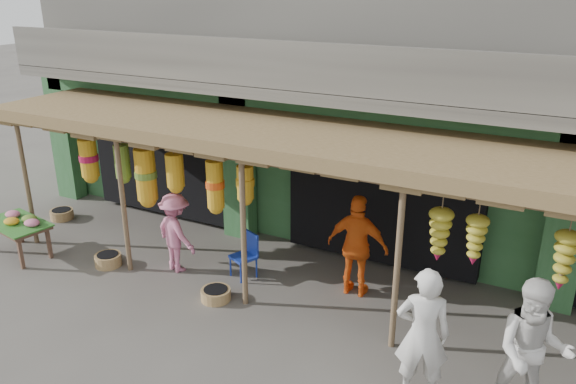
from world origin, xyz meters
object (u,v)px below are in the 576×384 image
at_px(person_shopper, 176,233).
at_px(flower_table, 19,224).
at_px(person_vendor, 358,246).
at_px(person_right, 532,352).
at_px(person_front, 422,335).
at_px(blue_chair, 247,252).

bearing_deg(person_shopper, flower_table, 34.31).
bearing_deg(person_vendor, person_right, 146.90).
distance_m(person_right, person_shopper, 6.15).
distance_m(person_front, person_shopper, 5.00).
relative_size(person_front, person_shopper, 1.23).
bearing_deg(person_front, blue_chair, -42.15).
height_order(blue_chair, person_front, person_front).
relative_size(blue_chair, person_right, 0.45).
bearing_deg(person_front, flower_table, -19.73).
bearing_deg(flower_table, person_shopper, 27.70).
bearing_deg(person_right, flower_table, 170.31).
bearing_deg(person_front, person_shopper, -31.91).
bearing_deg(flower_table, blue_chair, 27.98).
xyz_separation_m(person_vendor, person_shopper, (-3.22, -0.72, -0.15)).
distance_m(blue_chair, person_front, 3.98).
bearing_deg(flower_table, person_vendor, 25.61).
xyz_separation_m(blue_chair, person_right, (4.82, -1.42, 0.46)).
bearing_deg(person_right, blue_chair, 154.60).
bearing_deg(blue_chair, person_right, 8.06).
bearing_deg(person_vendor, flower_table, 12.83).
height_order(flower_table, person_vendor, person_vendor).
height_order(flower_table, blue_chair, blue_chair).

